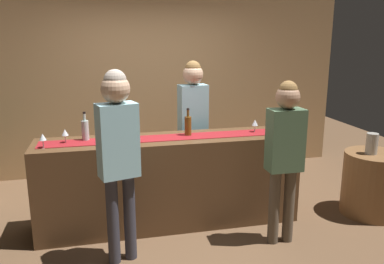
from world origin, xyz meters
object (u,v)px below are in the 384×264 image
wine_bottle_amber (188,125)px  round_side_table (372,184)px  customer_browsing (118,146)px  wine_glass_far_end (65,133)px  vase_on_side_table (372,144)px  customer_sipping (285,146)px  bartender (193,115)px  wine_bottle_clear (85,130)px  wine_glass_near_customer (43,138)px  wine_glass_mid_counter (255,123)px

wine_bottle_amber → round_side_table: wine_bottle_amber is taller
customer_browsing → round_side_table: 3.03m
wine_glass_far_end → customer_browsing: (0.50, -0.69, 0.02)m
customer_browsing → round_side_table: (2.91, 0.36, -0.74)m
wine_bottle_amber → vase_on_side_table: bearing=-9.7°
customer_sipping → customer_browsing: 1.59m
bartender → customer_browsing: 1.57m
wine_bottle_clear → wine_glass_near_customer: size_ratio=2.10×
wine_glass_far_end → round_side_table: wine_glass_far_end is taller
wine_glass_mid_counter → round_side_table: 1.57m
wine_bottle_amber → vase_on_side_table: size_ratio=1.26×
wine_glass_far_end → bartender: bartender is taller
wine_bottle_clear → wine_glass_far_end: size_ratio=2.10×
wine_glass_near_customer → wine_glass_far_end: 0.24m
wine_glass_far_end → customer_browsing: customer_browsing is taller
bartender → customer_sipping: (0.62, -1.25, -0.09)m
wine_glass_mid_counter → vase_on_side_table: (1.29, -0.33, -0.23)m
customer_browsing → round_side_table: size_ratio=2.40×
wine_glass_mid_counter → round_side_table: bearing=-13.4°
wine_glass_far_end → bartender: bearing=20.6°
round_side_table → vase_on_side_table: size_ratio=3.08×
customer_sipping → wine_bottle_amber: bearing=138.6°
wine_bottle_clear → wine_bottle_amber: bearing=-2.2°
customer_sipping → vase_on_side_table: 1.32m
customer_sipping → customer_browsing: size_ratio=0.92×
wine_glass_mid_counter → round_side_table: size_ratio=0.19×
wine_bottle_clear → wine_glass_near_customer: bearing=-152.1°
wine_bottle_amber → vase_on_side_table: wine_bottle_amber is taller
wine_bottle_amber → round_side_table: (2.13, -0.35, -0.73)m
wine_glass_near_customer → wine_glass_mid_counter: bearing=3.6°
wine_bottle_amber → wine_glass_far_end: wine_bottle_amber is taller
wine_bottle_clear → vase_on_side_table: bearing=-7.2°
round_side_table → vase_on_side_table: 0.50m
wine_bottle_clear → customer_sipping: bearing=-22.0°
wine_glass_far_end → customer_browsing: 0.85m
wine_bottle_clear → vase_on_side_table: size_ratio=1.26×
wine_bottle_clear → customer_browsing: (0.30, -0.75, 0.01)m
wine_glass_near_customer → round_side_table: 3.68m
wine_bottle_clear → wine_bottle_amber: 1.08m
wine_glass_far_end → customer_sipping: (2.08, -0.70, -0.08)m
wine_bottle_amber → customer_browsing: (-0.78, -0.70, 0.01)m
wine_bottle_amber → wine_glass_near_customer: wine_bottle_amber is taller
wine_glass_far_end → round_side_table: (3.41, -0.33, -0.72)m
wine_bottle_clear → customer_sipping: 2.03m
bartender → vase_on_side_table: (1.88, -0.88, -0.24)m
wine_glass_mid_counter → wine_glass_near_customer: bearing=-176.4°
customer_sipping → round_side_table: customer_sipping is taller
wine_glass_far_end → customer_sipping: size_ratio=0.09×
wine_glass_far_end → round_side_table: 3.50m
wine_bottle_clear → round_side_table: bearing=-6.9°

